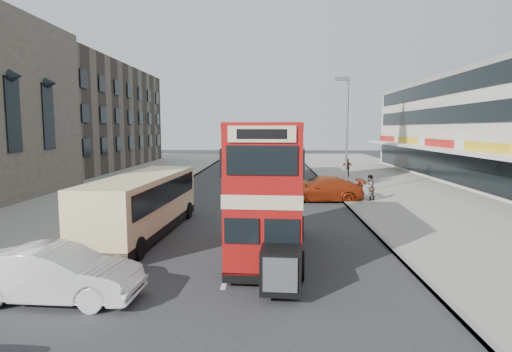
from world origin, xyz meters
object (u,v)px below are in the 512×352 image
(bus_main, at_px, (270,188))
(coach, at_px, (143,202))
(car_right_a, at_px, (324,190))
(pedestrian_near, at_px, (370,187))
(bus_second, at_px, (275,153))
(street_lamp, at_px, (346,127))
(cyclist, at_px, (298,180))
(car_left_front, at_px, (56,274))
(pedestrian_far, at_px, (347,167))
(car_right_b, at_px, (320,185))

(bus_main, xyz_separation_m, coach, (-5.61, 2.66, -1.03))
(car_right_a, xyz_separation_m, pedestrian_near, (2.84, -0.44, 0.24))
(bus_main, distance_m, bus_second, 23.44)
(street_lamp, distance_m, car_right_a, 4.76)
(bus_second, relative_size, cyclist, 3.80)
(coach, height_order, car_left_front, coach)
(car_right_a, bearing_deg, car_left_front, -29.68)
(street_lamp, relative_size, cyclist, 3.67)
(car_left_front, bearing_deg, pedestrian_far, -21.26)
(street_lamp, relative_size, car_left_front, 1.78)
(car_right_b, bearing_deg, pedestrian_far, 159.28)
(bus_second, height_order, cyclist, bus_second)
(pedestrian_near, xyz_separation_m, pedestrian_far, (1.06, 13.51, 0.02))
(car_left_front, bearing_deg, pedestrian_near, -34.75)
(car_left_front, distance_m, car_right_a, 18.53)
(car_right_b, distance_m, pedestrian_far, 10.91)
(pedestrian_near, bearing_deg, car_left_front, 13.31)
(coach, height_order, car_right_b, coach)
(pedestrian_near, bearing_deg, coach, -3.70)
(bus_second, height_order, pedestrian_far, bus_second)
(pedestrian_near, bearing_deg, bus_main, 21.44)
(car_right_b, bearing_deg, cyclist, -135.89)
(bus_second, bearing_deg, car_right_a, 104.29)
(bus_second, distance_m, car_right_b, 9.76)
(street_lamp, height_order, pedestrian_far, street_lamp)
(bus_second, relative_size, pedestrian_near, 5.09)
(coach, height_order, pedestrian_near, coach)
(bus_second, distance_m, pedestrian_near, 13.76)
(street_lamp, relative_size, bus_second, 0.97)
(car_right_a, bearing_deg, bus_second, -165.59)
(bus_main, bearing_deg, bus_second, -87.54)
(bus_main, height_order, coach, bus_main)
(coach, height_order, cyclist, coach)
(street_lamp, relative_size, coach, 0.87)
(street_lamp, distance_m, bus_second, 11.36)
(bus_second, distance_m, car_left_front, 28.74)
(cyclist, bearing_deg, car_left_front, -105.64)
(bus_main, xyz_separation_m, car_right_a, (3.47, 11.48, -1.74))
(car_right_a, height_order, cyclist, cyclist)
(bus_second, relative_size, coach, 0.90)
(car_right_b, distance_m, cyclist, 2.07)
(coach, relative_size, pedestrian_far, 5.54)
(bus_main, relative_size, pedestrian_far, 5.12)
(car_right_b, bearing_deg, pedestrian_near, 39.42)
(bus_main, distance_m, car_right_a, 12.12)
(car_right_b, xyz_separation_m, cyclist, (-1.44, 1.47, 0.14))
(pedestrian_near, bearing_deg, pedestrian_far, -133.31)
(pedestrian_far, relative_size, cyclist, 0.76)
(coach, distance_m, car_left_front, 7.25)
(street_lamp, height_order, bus_second, street_lamp)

